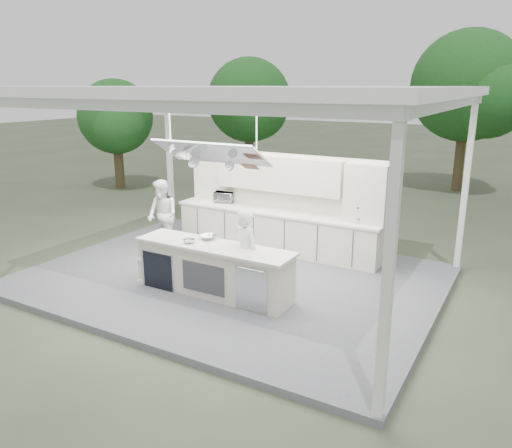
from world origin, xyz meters
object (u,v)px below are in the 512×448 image
Objects in this scene: back_counter at (275,231)px; sous_chef at (162,215)px; demo_island at (213,269)px; head_chef at (246,253)px.

back_counter is 2.67m from sous_chef.
head_chef reaches higher than demo_island.
sous_chef reaches higher than back_counter.
head_chef is (0.76, -2.60, 0.34)m from back_counter.
demo_island is at bearing -86.37° from back_counter.
demo_island is at bearing -15.48° from sous_chef.
back_counter is at bearing -55.42° from head_chef.
back_counter is (-0.18, 2.81, 0.00)m from demo_island.
head_chef is at bearing -7.20° from sous_chef.
demo_island is 1.89× the size of head_chef.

